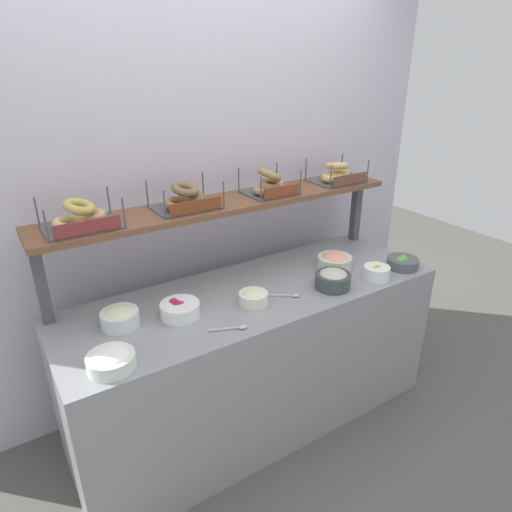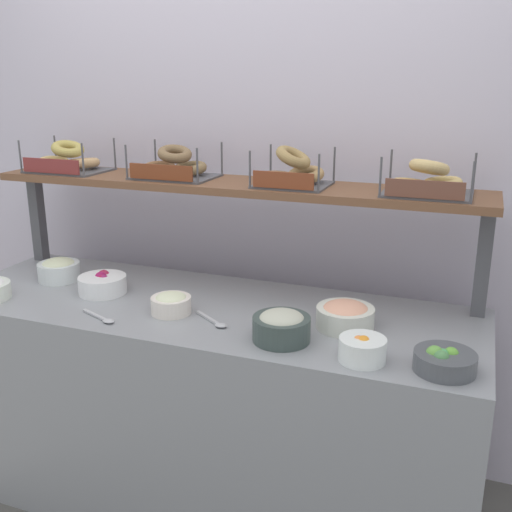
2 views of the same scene
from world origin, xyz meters
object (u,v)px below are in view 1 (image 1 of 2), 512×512
at_px(serving_spoon_near_plate, 288,295).
at_px(bowl_potato_salad, 254,297).
at_px(bowl_veggie_mix, 403,262).
at_px(serving_spoon_by_edge, 234,328).
at_px(bagel_basket_everything, 269,185).
at_px(bowl_cream_cheese, 111,360).
at_px(bowl_fruit_salad, 377,272).
at_px(bowl_tuna_salad, 333,279).
at_px(bowl_beet_salad, 180,309).
at_px(bagel_basket_cinnamon_raisin, 185,199).
at_px(bagel_basket_plain, 337,174).
at_px(bagel_basket_sesame, 81,218).
at_px(bowl_scallion_spread, 120,317).
at_px(bowl_lox_spread, 335,261).

bearing_deg(serving_spoon_near_plate, bowl_potato_salad, 169.55).
bearing_deg(bowl_veggie_mix, serving_spoon_by_edge, -178.40).
distance_m(serving_spoon_near_plate, serving_spoon_by_edge, 0.40).
bearing_deg(bagel_basket_everything, bowl_veggie_mix, -37.65).
relative_size(bowl_cream_cheese, serving_spoon_near_plate, 1.21).
height_order(bowl_fruit_salad, serving_spoon_near_plate, bowl_fruit_salad).
height_order(bowl_tuna_salad, serving_spoon_near_plate, bowl_tuna_salad).
bearing_deg(bowl_tuna_salad, bowl_beet_salad, 167.92).
xyz_separation_m(serving_spoon_near_plate, bagel_basket_cinnamon_raisin, (-0.36, 0.41, 0.47)).
bearing_deg(bagel_basket_everything, bowl_beet_salad, -158.53).
height_order(bowl_tuna_salad, bagel_basket_plain, bagel_basket_plain).
bearing_deg(bowl_cream_cheese, bowl_tuna_salad, 2.12).
bearing_deg(bagel_basket_plain, bowl_veggie_mix, -75.01).
bearing_deg(bagel_basket_everything, bagel_basket_cinnamon_raisin, 179.04).
bearing_deg(serving_spoon_near_plate, bowl_fruit_salad, -10.41).
bearing_deg(bagel_basket_cinnamon_raisin, bagel_basket_sesame, -178.43).
bearing_deg(bowl_scallion_spread, bowl_cream_cheese, -113.67).
bearing_deg(bagel_basket_plain, bowl_lox_spread, -128.79).
height_order(bowl_cream_cheese, bagel_basket_cinnamon_raisin, bagel_basket_cinnamon_raisin).
bearing_deg(bagel_basket_sesame, bagel_basket_everything, 0.31).
bearing_deg(bowl_potato_salad, bagel_basket_sesame, 152.18).
relative_size(bowl_veggie_mix, bagel_basket_plain, 0.59).
xyz_separation_m(bowl_scallion_spread, bowl_veggie_mix, (1.59, -0.28, -0.01)).
xyz_separation_m(bagel_basket_sesame, bagel_basket_plain, (1.52, 0.00, -0.00)).
relative_size(bowl_beet_salad, bowl_fruit_salad, 1.31).
relative_size(bowl_scallion_spread, bowl_tuna_salad, 0.91).
distance_m(bowl_potato_salad, bagel_basket_everything, 0.67).
xyz_separation_m(bowl_beet_salad, serving_spoon_near_plate, (0.55, -0.13, -0.03)).
relative_size(bowl_tuna_salad, bowl_fruit_salad, 1.32).
bearing_deg(bowl_scallion_spread, bowl_veggie_mix, -9.84).
bearing_deg(bagel_basket_plain, serving_spoon_by_edge, -153.78).
xyz_separation_m(bowl_potato_salad, bagel_basket_sesame, (-0.68, 0.36, 0.44)).
relative_size(bowl_scallion_spread, serving_spoon_near_plate, 1.10).
bearing_deg(serving_spoon_by_edge, bowl_veggie_mix, 1.60).
bearing_deg(bowl_cream_cheese, bowl_beet_salad, 29.14).
xyz_separation_m(bowl_veggie_mix, bagel_basket_cinnamon_raisin, (-1.13, 0.49, 0.44)).
xyz_separation_m(bowl_lox_spread, bagel_basket_cinnamon_raisin, (-0.79, 0.28, 0.43)).
distance_m(bowl_scallion_spread, bowl_cream_cheese, 0.31).
xyz_separation_m(bowl_tuna_salad, serving_spoon_near_plate, (-0.26, 0.05, -0.04)).
height_order(bowl_lox_spread, bowl_cream_cheese, bowl_lox_spread).
bearing_deg(bagel_basket_everything, bowl_tuna_salad, -76.03).
distance_m(bowl_tuna_salad, bagel_basket_sesame, 1.29).
height_order(bowl_lox_spread, bagel_basket_sesame, bagel_basket_sesame).
bearing_deg(bowl_potato_salad, bowl_tuna_salad, -10.22).
bearing_deg(serving_spoon_near_plate, bowl_lox_spread, 16.86).
relative_size(bowl_lox_spread, bagel_basket_sesame, 0.60).
distance_m(serving_spoon_near_plate, bagel_basket_cinnamon_raisin, 0.72).
distance_m(bowl_lox_spread, bowl_fruit_salad, 0.25).
bearing_deg(bowl_lox_spread, bowl_veggie_mix, -31.70).
bearing_deg(serving_spoon_by_edge, bagel_basket_sesame, 133.75).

